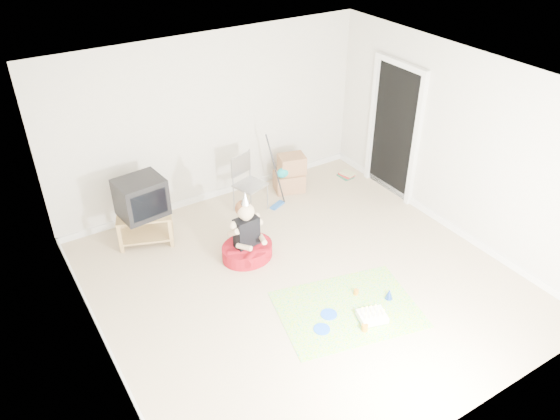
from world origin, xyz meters
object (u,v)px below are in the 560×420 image
tv_stand (145,225)px  crt_tv (141,197)px  folding_chair (250,185)px  seated_woman (247,244)px  birthday_cake (372,317)px  cardboard_boxes (290,174)px

tv_stand → crt_tv: bearing=-63.4°
folding_chair → tv_stand: bearing=177.6°
crt_tv → folding_chair: (1.64, -0.07, -0.28)m
tv_stand → seated_woman: seated_woman is taller
tv_stand → folding_chair: folding_chair is taller
folding_chair → birthday_cake: 2.87m
cardboard_boxes → folding_chair: bearing=-165.7°
birthday_cake → crt_tv: bearing=119.9°
crt_tv → folding_chair: size_ratio=0.67×
cardboard_boxes → birthday_cake: size_ratio=1.57×
folding_chair → seated_woman: bearing=-121.8°
seated_woman → birthday_cake: bearing=-70.3°
folding_chair → cardboard_boxes: bearing=14.3°
crt_tv → cardboard_boxes: size_ratio=1.03×
crt_tv → birthday_cake: 3.42m
seated_woman → folding_chair: bearing=58.2°
folding_chair → birthday_cake: folding_chair is taller
cardboard_boxes → seated_woman: bearing=-140.3°
cardboard_boxes → tv_stand: bearing=-176.6°
crt_tv → folding_chair: 1.67m
tv_stand → birthday_cake: bearing=-60.1°
birthday_cake → folding_chair: bearing=90.6°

